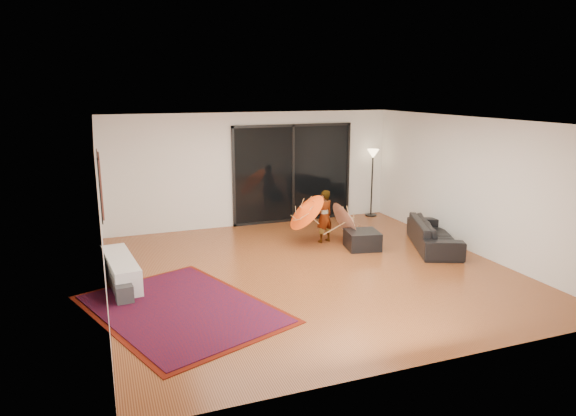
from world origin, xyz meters
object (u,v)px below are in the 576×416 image
media_console (121,270)px  ottoman (362,240)px  child (324,216)px  sofa (434,234)px

media_console → ottoman: bearing=-3.1°
ottoman → child: 0.98m
sofa → ottoman: (-1.42, 0.47, -0.10)m
ottoman → child: size_ratio=0.57×
media_console → sofa: (6.20, -0.21, 0.06)m
media_console → child: bearing=6.7°
sofa → ottoman: bearing=95.2°
media_console → child: size_ratio=1.45×
sofa → media_console: bearing=111.6°
media_console → child: child is taller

